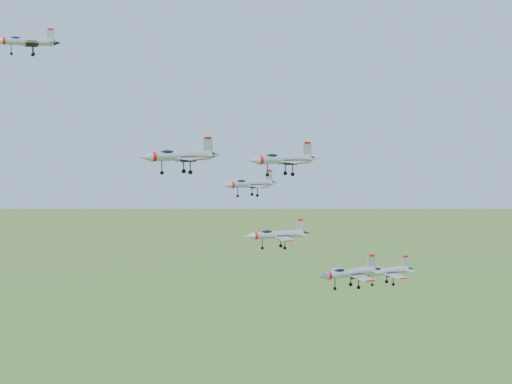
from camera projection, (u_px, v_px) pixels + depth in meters
name	position (u px, v px, depth m)	size (l,w,h in m)	color
jet_lead	(26.00, 42.00, 115.66)	(10.80, 8.85, 2.90)	#9DA1A8
jet_left_high	(179.00, 156.00, 112.73)	(13.87, 11.57, 3.71)	#9DA1A8
jet_right_high	(282.00, 159.00, 102.57)	(11.59, 9.63, 3.10)	#9DA1A8
jet_left_low	(250.00, 184.00, 129.25)	(11.29, 9.40, 3.02)	#9DA1A8
jet_right_low	(277.00, 235.00, 111.40)	(10.89, 9.04, 2.91)	#9DA1A8
jet_trail	(349.00, 273.00, 123.75)	(13.25, 10.99, 3.54)	#9DA1A8
jet_extra	(385.00, 271.00, 139.77)	(13.11, 10.76, 3.52)	#9DA1A8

